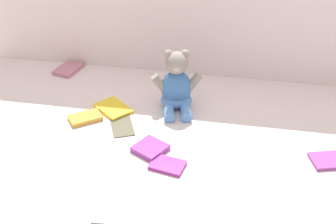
# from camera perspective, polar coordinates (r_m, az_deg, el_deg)

# --- Properties ---
(ground_plane) EXTENTS (3.20, 3.20, 0.00)m
(ground_plane) POSITION_cam_1_polar(r_m,az_deg,el_deg) (1.62, 0.71, -1.09)
(ground_plane) COLOR silver
(backdrop_drape) EXTENTS (1.83, 0.03, 0.59)m
(backdrop_drape) POSITION_cam_1_polar(r_m,az_deg,el_deg) (1.84, 2.94, 13.51)
(backdrop_drape) COLOR silver
(backdrop_drape) RESTS_ON ground_plane
(teddy_bear) EXTENTS (0.20, 0.19, 0.24)m
(teddy_bear) POSITION_cam_1_polar(r_m,az_deg,el_deg) (1.66, 1.13, 3.32)
(teddy_bear) COLOR #3F72B2
(teddy_bear) RESTS_ON ground_plane
(book_case_0) EXTENTS (0.11, 0.15, 0.02)m
(book_case_0) POSITION_cam_1_polar(r_m,az_deg,el_deg) (2.02, -12.94, 5.53)
(book_case_0) COLOR #B67081
(book_case_0) RESTS_ON ground_plane
(book_case_1) EXTENTS (0.17, 0.16, 0.01)m
(book_case_1) POSITION_cam_1_polar(r_m,az_deg,el_deg) (1.69, -7.21, 0.46)
(book_case_1) COLOR yellow
(book_case_1) RESTS_ON ground_plane
(book_case_2) EXTENTS (0.14, 0.12, 0.01)m
(book_case_2) POSITION_cam_1_polar(r_m,az_deg,el_deg) (1.52, 20.50, -5.98)
(book_case_2) COLOR #923C92
(book_case_2) RESTS_ON ground_plane
(book_case_3) EXTENTS (0.13, 0.13, 0.02)m
(book_case_3) POSITION_cam_1_polar(r_m,az_deg,el_deg) (1.47, -2.33, -4.81)
(book_case_3) COLOR #893392
(book_case_3) RESTS_ON ground_plane
(book_case_4) EXTENTS (0.14, 0.13, 0.02)m
(book_case_4) POSITION_cam_1_polar(r_m,az_deg,el_deg) (1.65, -10.82, -0.76)
(book_case_4) COLOR gold
(book_case_4) RESTS_ON ground_plane
(book_case_5) EXTENTS (0.12, 0.15, 0.01)m
(book_case_5) POSITION_cam_1_polar(r_m,az_deg,el_deg) (1.60, -6.08, -1.78)
(book_case_5) COLOR brown
(book_case_5) RESTS_ON ground_plane
(book_case_7) EXTENTS (0.12, 0.09, 0.01)m
(book_case_7) POSITION_cam_1_polar(r_m,az_deg,el_deg) (1.41, -0.06, -7.00)
(book_case_7) COLOR #982B92
(book_case_7) RESTS_ON ground_plane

